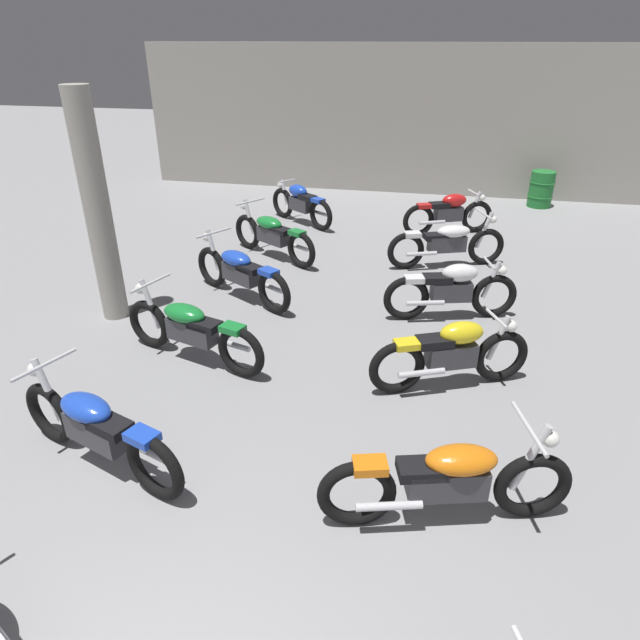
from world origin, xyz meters
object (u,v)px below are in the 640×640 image
support_pillar (97,211)px  motorcycle_left_row_3 (240,272)px  motorcycle_right_row_1 (448,479)px  oil_drum (541,189)px  motorcycle_right_row_3 (452,289)px  motorcycle_right_row_2 (452,353)px  motorcycle_right_row_5 (449,213)px  motorcycle_left_row_4 (273,234)px  motorcycle_left_row_2 (191,329)px  motorcycle_left_row_5 (301,203)px  motorcycle_right_row_4 (448,243)px  motorcycle_left_row_1 (96,428)px

support_pillar → motorcycle_left_row_3: 2.22m
motorcycle_right_row_1 → oil_drum: size_ratio=2.49×
motorcycle_left_row_3 → motorcycle_right_row_3: (3.23, -0.02, 0.01)m
motorcycle_right_row_2 → oil_drum: bearing=76.1°
support_pillar → motorcycle_right_row_5: size_ratio=1.73×
support_pillar → motorcycle_right_row_5: 6.98m
motorcycle_left_row_4 → motorcycle_right_row_3: 3.76m
motorcycle_left_row_4 → oil_drum: size_ratio=2.23×
motorcycle_right_row_1 → motorcycle_right_row_2: (0.02, 2.10, 0.01)m
motorcycle_left_row_2 → motorcycle_left_row_3: bearing=90.9°
motorcycle_left_row_5 → motorcycle_right_row_3: size_ratio=0.86×
motorcycle_right_row_2 → motorcycle_right_row_4: (-0.08, 3.94, -0.01)m
support_pillar → motorcycle_left_row_5: size_ratio=1.93×
motorcycle_right_row_2 → oil_drum: motorcycle_right_row_2 is taller
motorcycle_left_row_5 → support_pillar: bearing=-107.9°
motorcycle_left_row_1 → motorcycle_right_row_4: (3.19, 6.05, 0.00)m
motorcycle_left_row_2 → motorcycle_right_row_3: (3.20, 1.92, 0.01)m
motorcycle_left_row_1 → motorcycle_left_row_2: size_ratio=0.99×
motorcycle_left_row_2 → oil_drum: bearing=58.2°
support_pillar → motorcycle_right_row_3: (4.87, 0.94, -1.14)m
motorcycle_right_row_3 → motorcycle_right_row_4: 2.10m
support_pillar → oil_drum: (6.98, 7.58, -1.18)m
motorcycle_left_row_1 → motorcycle_right_row_2: motorcycle_left_row_1 is taller
motorcycle_right_row_1 → motorcycle_right_row_5: bearing=90.3°
motorcycle_left_row_4 → motorcycle_right_row_5: bearing=33.3°
motorcycle_left_row_3 → motorcycle_left_row_4: (-0.03, 1.87, 0.00)m
motorcycle_right_row_5 → motorcycle_right_row_4: bearing=-90.3°
support_pillar → motorcycle_left_row_2: bearing=-30.1°
motorcycle_left_row_3 → motorcycle_right_row_3: size_ratio=1.00×
oil_drum → motorcycle_left_row_1: bearing=-116.9°
motorcycle_left_row_4 → motorcycle_right_row_5: motorcycle_left_row_4 is taller
motorcycle_left_row_3 → motorcycle_left_row_2: bearing=-89.1°
support_pillar → motorcycle_left_row_1: 3.59m
motorcycle_left_row_2 → oil_drum: size_ratio=2.48×
motorcycle_right_row_3 → oil_drum: bearing=72.4°
motorcycle_left_row_5 → motorcycle_right_row_2: same height
motorcycle_left_row_1 → motorcycle_right_row_3: 5.12m
motorcycle_left_row_4 → motorcycle_left_row_3: bearing=-89.1°
motorcycle_left_row_3 → motorcycle_right_row_2: (3.23, -1.86, 0.01)m
oil_drum → motorcycle_right_row_4: bearing=-115.7°
motorcycle_left_row_1 → motorcycle_right_row_3: motorcycle_left_row_1 is taller
motorcycle_right_row_3 → motorcycle_right_row_5: same height
motorcycle_right_row_1 → motorcycle_right_row_4: same height
support_pillar → motorcycle_right_row_5: (4.80, 4.93, -1.14)m
motorcycle_left_row_1 → motorcycle_left_row_3: same height
motorcycle_right_row_4 → motorcycle_right_row_5: size_ratio=1.12×
motorcycle_right_row_2 → motorcycle_right_row_3: same height
motorcycle_left_row_5 → oil_drum: (5.36, 2.57, -0.03)m
support_pillar → oil_drum: bearing=47.4°
motorcycle_right_row_5 → motorcycle_left_row_2: bearing=-118.0°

